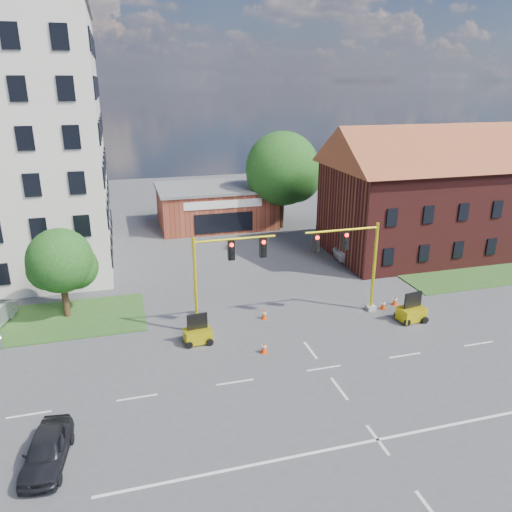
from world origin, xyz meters
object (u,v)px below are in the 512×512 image
Objects in this scene: signal_mast_west at (222,271)px; signal_mast_east at (352,258)px; trailer_east at (412,312)px; pickup_white at (364,252)px; sedan_dark at (47,450)px; trailer_west at (198,334)px.

signal_mast_west is 8.71m from signal_mast_east.
signal_mast_west is 3.21× the size of trailer_east.
pickup_white reaches higher than sedan_dark.
signal_mast_west reaches higher than pickup_white.
sedan_dark is (-7.55, -8.32, 0.11)m from trailer_west.
sedan_dark is (-23.96, -18.99, -0.05)m from pickup_white.
trailer_west is 19.58m from pickup_white.
trailer_east reaches higher than sedan_dark.
pickup_white is 1.32× the size of sedan_dark.
signal_mast_east is 11.14m from trailer_west.
signal_mast_east is 3.43× the size of trailer_west.
trailer_east is at bearing 175.46° from pickup_white.
sedan_dark is (-9.38, -9.64, -3.25)m from signal_mast_west.
signal_mast_east is at bearing 35.47° from sedan_dark.
trailer_east reaches higher than pickup_white.
pickup_white is at bearing 57.84° from signal_mast_east.
sedan_dark is at bearing -169.27° from trailer_east.
signal_mast_east is 1.19× the size of pickup_white.
pickup_white is at bearing 32.65° from signal_mast_west.
sedan_dark is (-21.47, -7.44, 0.07)m from trailer_east.
trailer_east is (13.92, -0.88, 0.04)m from trailer_west.
trailer_west is 13.95m from trailer_east.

